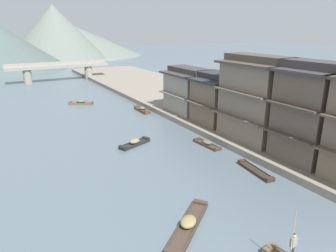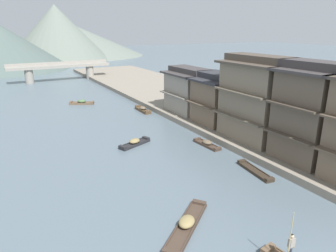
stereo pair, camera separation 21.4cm
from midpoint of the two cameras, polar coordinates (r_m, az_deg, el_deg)
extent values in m
cube|color=gray|center=(47.01, 9.47, 3.32)|extent=(18.00, 110.00, 0.68)
cube|color=brown|center=(19.08, 18.58, -20.88)|extent=(0.98, 0.47, 0.20)
cylinder|color=#333847|center=(18.32, 22.34, -21.04)|extent=(0.11, 0.11, 0.78)
cube|color=gray|center=(17.87, 22.42, -19.53)|extent=(0.33, 0.21, 0.52)
cylinder|color=gray|center=(18.03, 22.97, -19.51)|extent=(0.08, 0.08, 0.56)
cylinder|color=gray|center=(17.74, 22.13, -20.08)|extent=(0.08, 0.08, 0.56)
sphere|color=#DBB28E|center=(17.64, 22.58, -18.49)|extent=(0.20, 0.20, 0.20)
sphere|color=black|center=(17.63, 22.56, -18.42)|extent=(0.18, 0.18, 0.18)
cylinder|color=tan|center=(17.36, 22.26, -18.89)|extent=(0.04, 0.04, 3.00)
cube|color=brown|center=(52.18, -15.72, 4.09)|extent=(3.90, 2.78, 0.25)
cube|color=brown|center=(52.62, -17.62, 4.29)|extent=(0.77, 1.01, 0.22)
cube|color=brown|center=(51.70, -13.82, 4.39)|extent=(0.77, 1.01, 0.22)
cube|color=brown|center=(51.69, -15.86, 4.14)|extent=(2.99, 1.68, 0.08)
cube|color=brown|center=(52.61, -15.60, 4.39)|extent=(2.99, 1.68, 0.08)
ellipsoid|color=#4C6B42|center=(52.10, -15.75, 4.51)|extent=(1.63, 1.48, 0.53)
cube|color=#232326|center=(32.82, -6.06, -3.40)|extent=(3.91, 2.27, 0.23)
cube|color=#232326|center=(31.64, -8.35, -3.90)|extent=(0.65, 0.96, 0.21)
cube|color=#232326|center=(33.90, -3.96, -2.24)|extent=(0.65, 0.96, 0.21)
cube|color=#232326|center=(32.46, -5.51, -3.34)|extent=(3.12, 1.24, 0.08)
cube|color=#232326|center=(33.07, -6.63, -2.96)|extent=(3.12, 1.24, 0.08)
ellipsoid|color=olive|center=(32.69, -6.08, -2.81)|extent=(1.49, 1.28, 0.49)
cube|color=brown|center=(45.95, -4.61, 2.92)|extent=(0.98, 3.97, 0.29)
cube|color=brown|center=(47.50, -5.54, 3.73)|extent=(0.86, 0.37, 0.26)
cube|color=brown|center=(44.27, -3.63, 2.73)|extent=(0.86, 0.37, 0.26)
cube|color=brown|center=(45.73, -5.11, 3.07)|extent=(0.11, 3.46, 0.08)
cube|color=brown|center=(46.08, -4.12, 3.21)|extent=(0.11, 3.46, 0.08)
ellipsoid|color=brown|center=(45.85, -4.62, 3.38)|extent=(0.87, 1.21, 0.47)
cube|color=#33281E|center=(27.82, 16.15, -8.15)|extent=(1.38, 4.18, 0.20)
cube|color=#33281E|center=(29.10, 13.89, -6.36)|extent=(0.81, 0.46, 0.18)
cube|color=#33281E|center=(26.45, 18.73, -9.37)|extent=(0.81, 0.46, 0.18)
cube|color=#33281E|center=(27.54, 15.53, -8.05)|extent=(0.54, 3.59, 0.08)
cube|color=#33281E|center=(27.99, 16.81, -7.74)|extent=(0.54, 3.59, 0.08)
cube|color=#423328|center=(32.74, 7.49, -3.55)|extent=(1.16, 3.66, 0.19)
cube|color=#423328|center=(33.86, 5.69, -2.42)|extent=(0.86, 0.41, 0.17)
cube|color=#423328|center=(31.54, 9.45, -4.15)|extent=(0.86, 0.41, 0.17)
cube|color=#423328|center=(32.44, 6.92, -3.49)|extent=(0.28, 3.11, 0.08)
cube|color=#423328|center=(32.96, 8.06, -3.18)|extent=(0.28, 3.11, 0.08)
ellipsoid|color=brown|center=(32.63, 7.51, -3.02)|extent=(0.91, 1.22, 0.46)
cube|color=#423328|center=(20.15, 3.82, -18.29)|extent=(5.12, 4.35, 0.20)
cube|color=#423328|center=(18.04, 0.88, -22.52)|extent=(0.88, 0.98, 0.18)
cube|color=#423328|center=(22.18, 6.12, -14.03)|extent=(0.88, 0.98, 0.18)
cube|color=#423328|center=(19.95, 5.25, -18.25)|extent=(4.12, 3.27, 0.08)
cube|color=#423328|center=(20.19, 2.44, -17.68)|extent=(4.12, 3.27, 0.08)
ellipsoid|color=olive|center=(19.93, 3.85, -17.45)|extent=(1.65, 1.59, 0.53)
cube|color=brown|center=(29.13, 24.94, 1.47)|extent=(4.20, 4.77, 7.80)
cube|color=#4D4135|center=(27.60, 21.57, -1.79)|extent=(0.70, 4.77, 0.16)
cube|color=#4D4135|center=(26.90, 22.20, 3.44)|extent=(0.70, 4.77, 0.16)
cube|color=#3D3838|center=(28.38, 26.01, 9.27)|extent=(5.10, 5.67, 0.24)
cube|color=#3D3838|center=(28.32, 26.14, 10.21)|extent=(2.52, 5.67, 0.70)
cube|color=#7F705B|center=(33.13, 16.25, 4.27)|extent=(4.43, 6.80, 7.80)
cube|color=brown|center=(31.72, 12.78, 1.52)|extent=(0.70, 6.80, 0.16)
cube|color=brown|center=(31.10, 13.11, 6.12)|extent=(0.70, 6.80, 0.16)
cube|color=#4C4238|center=(32.47, 16.88, 11.17)|extent=(5.33, 7.70, 0.24)
cube|color=#4C4238|center=(32.43, 16.95, 11.99)|extent=(2.66, 7.70, 0.70)
cube|color=#75604C|center=(38.35, 9.67, 4.53)|extent=(5.28, 5.01, 5.20)
cube|color=brown|center=(36.58, 6.02, 4.04)|extent=(0.70, 5.01, 0.16)
cube|color=#2D2D33|center=(37.83, 9.89, 8.54)|extent=(6.18, 5.91, 0.24)
cube|color=#2D2D33|center=(37.76, 9.93, 9.24)|extent=(3.17, 5.91, 0.70)
cube|color=gray|center=(43.07, 4.17, 6.20)|extent=(4.70, 6.29, 5.20)
cube|color=gray|center=(41.66, 1.05, 5.84)|extent=(0.70, 6.29, 0.16)
cube|color=#3D3838|center=(42.60, 4.25, 9.78)|extent=(5.60, 7.19, 0.24)
cube|color=#3D3838|center=(42.54, 4.27, 10.41)|extent=(2.82, 7.19, 0.70)
cube|color=gray|center=(76.47, -19.49, 10.48)|extent=(22.96, 2.40, 0.60)
cylinder|color=gray|center=(75.80, -24.49, 8.42)|extent=(1.80, 1.80, 3.13)
cylinder|color=gray|center=(78.21, -14.34, 9.70)|extent=(1.80, 1.80, 3.13)
cube|color=gray|center=(77.38, -19.68, 11.03)|extent=(22.96, 0.30, 0.70)
cone|color=slate|center=(147.15, -17.58, 15.13)|extent=(63.09, 63.09, 13.76)
cone|color=slate|center=(126.39, -20.08, 16.04)|extent=(38.58, 38.58, 20.28)
camera|label=1|loc=(0.11, -89.81, 0.06)|focal=32.55mm
camera|label=2|loc=(0.11, 90.19, -0.06)|focal=32.55mm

